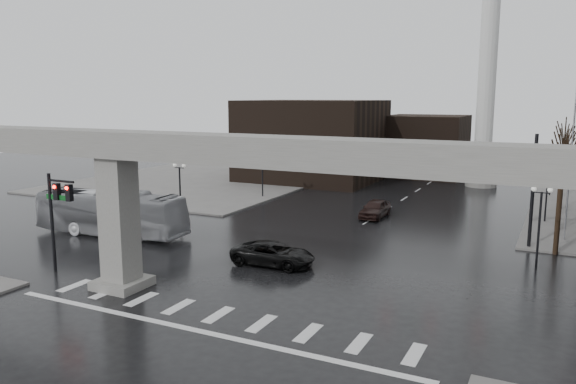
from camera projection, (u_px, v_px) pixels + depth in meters
name	position (u px, v px, depth m)	size (l,w,h in m)	color
ground	(229.00, 308.00, 28.20)	(160.00, 160.00, 0.00)	black
sidewalk_nw	(207.00, 179.00, 71.35)	(28.00, 36.00, 0.15)	slate
elevated_guideway	(250.00, 174.00, 26.49)	(48.00, 2.60, 8.70)	gray
building_far_left	(312.00, 140.00, 70.59)	(16.00, 14.00, 10.00)	black
building_far_mid	(426.00, 146.00, 74.36)	(10.00, 10.00, 8.00)	black
smokestack	(487.00, 71.00, 63.99)	(3.60, 3.60, 30.00)	silver
signal_mast_arm	(476.00, 163.00, 39.91)	(12.12, 0.43, 8.00)	black
signal_left_pole	(57.00, 206.00, 33.30)	(2.30, 0.30, 6.00)	black
lamp_right_0	(540.00, 213.00, 34.10)	(1.22, 0.32, 5.11)	black
lamp_right_1	(548.00, 182.00, 46.48)	(1.22, 0.32, 5.11)	black
lamp_right_2	(552.00, 164.00, 58.85)	(1.22, 0.32, 5.11)	black
lamp_left_0	(180.00, 183.00, 45.88)	(1.22, 0.32, 5.11)	black
lamp_left_1	(262.00, 165.00, 58.25)	(1.22, 0.32, 5.11)	black
lamp_left_2	(316.00, 153.00, 70.63)	(1.22, 0.32, 5.11)	black
tree_right_0	(559.00, 214.00, 37.32)	(1.09, 1.58, 7.50)	black
tree_right_1	(560.00, 194.00, 44.38)	(1.09, 1.61, 7.67)	black
tree_right_2	(562.00, 180.00, 51.44)	(1.10, 1.63, 7.85)	black
tree_right_3	(562.00, 169.00, 58.50)	(1.11, 1.66, 8.02)	black
tree_right_4	(563.00, 161.00, 65.56)	(1.12, 1.69, 8.19)	black
pickup_truck	(273.00, 254.00, 35.22)	(2.44, 5.30, 1.47)	black
city_bus	(111.00, 213.00, 42.78)	(2.89, 12.35, 3.44)	#AFB0B4
far_car	(375.00, 209.00, 49.10)	(1.86, 4.63, 1.58)	black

